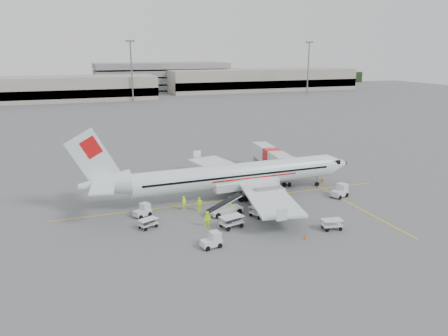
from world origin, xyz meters
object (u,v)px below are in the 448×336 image
(aircraft, at_px, (237,159))
(tug_mid, at_px, (211,240))
(tug_fore, at_px, (340,191))
(tug_aft, at_px, (142,210))
(jet_bridge, at_px, (272,162))
(belt_loader, at_px, (226,203))

(aircraft, bearing_deg, tug_mid, -122.06)
(tug_fore, relative_size, tug_aft, 1.15)
(aircraft, bearing_deg, tug_fore, -22.31)
(jet_bridge, distance_m, tug_mid, 26.93)
(belt_loader, distance_m, tug_mid, 9.14)
(tug_fore, xyz_separation_m, tug_mid, (-20.74, -8.76, -0.10))
(aircraft, relative_size, jet_bridge, 2.29)
(jet_bridge, xyz_separation_m, tug_fore, (4.00, -12.28, -1.23))
(aircraft, bearing_deg, belt_loader, -124.28)
(belt_loader, xyz_separation_m, tug_aft, (-9.44, 2.63, -0.65))
(belt_loader, bearing_deg, tug_fore, -5.50)
(aircraft, xyz_separation_m, belt_loader, (-3.63, -5.63, -3.66))
(aircraft, relative_size, tug_aft, 18.62)
(aircraft, xyz_separation_m, tug_aft, (-13.07, -3.00, -4.31))
(belt_loader, xyz_separation_m, tug_mid, (-4.42, -7.97, -0.64))
(aircraft, height_order, tug_mid, aircraft)
(tug_mid, distance_m, tug_aft, 11.73)
(jet_bridge, bearing_deg, belt_loader, -128.86)
(tug_fore, distance_m, tug_mid, 22.52)
(tug_fore, bearing_deg, jet_bridge, 87.43)
(jet_bridge, relative_size, tug_aft, 8.13)
(belt_loader, relative_size, tug_mid, 2.61)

